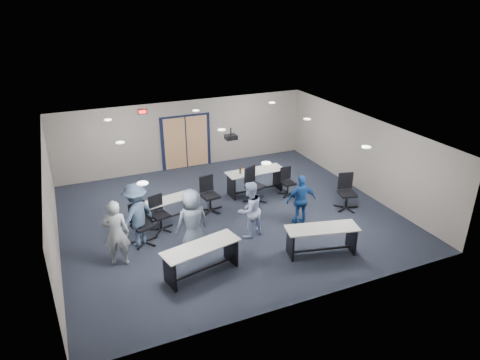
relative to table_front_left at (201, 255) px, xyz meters
name	(u,v)px	position (x,y,z in m)	size (l,w,h in m)	color
floor	(229,215)	(1.76, 2.56, -0.55)	(10.00, 10.00, 0.00)	#1C212D
back_wall	(185,135)	(1.76, 7.06, 0.80)	(10.00, 0.04, 2.70)	gray
front_wall	(306,251)	(1.76, -1.94, 0.80)	(10.00, 0.04, 2.70)	gray
left_wall	(51,206)	(-3.24, 2.56, 0.80)	(0.04, 9.00, 2.70)	gray
right_wall	(362,153)	(6.76, 2.56, 0.80)	(0.04, 9.00, 2.70)	gray
ceiling	(228,133)	(1.76, 2.56, 2.15)	(10.00, 9.00, 0.04)	white
double_door	(186,142)	(1.76, 7.03, 0.50)	(2.00, 0.07, 2.20)	black
exit_sign	(142,112)	(0.16, 7.01, 1.90)	(0.32, 0.07, 0.18)	black
ceiling_projector	(231,137)	(2.06, 3.06, 1.86)	(0.35, 0.32, 0.37)	black
ceiling_can_lights	(225,132)	(1.76, 2.81, 2.12)	(6.24, 5.74, 0.02)	white
table_front_left	(201,255)	(0.00, 0.00, 0.00)	(2.07, 1.07, 0.80)	#B9B7AF
table_front_right	(322,236)	(3.23, -0.40, -0.01)	(2.02, 1.07, 0.78)	#B9B7AF
table_back_left	(171,205)	(0.05, 3.06, -0.07)	(1.79, 0.89, 0.81)	#B9B7AF
table_back_right	(255,177)	(3.23, 3.76, 0.03)	(2.06, 0.73, 1.13)	#B9B7AF
chair_back_a	(160,214)	(-0.42, 2.51, -0.01)	(0.67, 0.67, 1.07)	black
chair_back_b	(210,195)	(1.34, 3.08, 0.03)	(0.72, 0.72, 1.15)	black
chair_back_c	(255,185)	(2.95, 3.13, 0.05)	(0.75, 0.75, 1.19)	black
chair_back_d	(288,182)	(4.20, 3.14, -0.06)	(0.61, 0.61, 0.98)	black
chair_loose_left	(143,224)	(-1.03, 2.00, 0.04)	(0.74, 0.74, 1.18)	black
chair_loose_right	(347,192)	(5.43, 1.47, 0.04)	(0.74, 0.74, 1.17)	black
person_gray	(116,233)	(-1.82, 1.25, 0.36)	(0.66, 0.43, 1.82)	#9BA2A9
person_plaid	(192,222)	(0.11, 1.03, 0.37)	(0.89, 0.58, 1.83)	slate
person_lightblue	(250,210)	(1.84, 1.18, 0.29)	(0.82, 0.64, 1.68)	#C0D2FF
person_navy	(301,200)	(3.56, 1.23, 0.24)	(0.92, 0.38, 1.58)	#1A4690
person_back	(136,215)	(-1.18, 2.01, 0.37)	(1.18, 0.68, 1.83)	#3F5572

